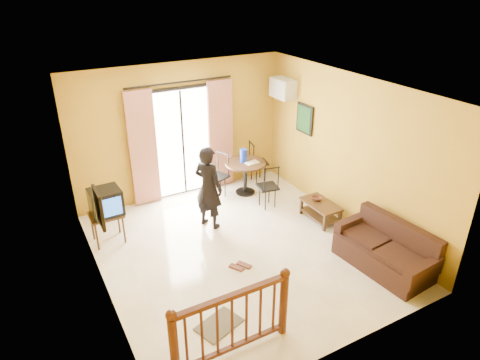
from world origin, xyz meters
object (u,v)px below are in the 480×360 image
television (106,202)px  coffee_table (320,209)px  sofa (386,251)px  dining_table (245,169)px  standing_person (208,188)px

television → coffee_table: (3.72, -1.22, -0.55)m
television → sofa: television is taller
coffee_table → dining_table: bearing=113.0°
coffee_table → standing_person: bearing=156.4°
dining_table → standing_person: 1.51m
sofa → standing_person: standing_person is taller
television → dining_table: size_ratio=0.62×
coffee_table → standing_person: standing_person is taller
coffee_table → standing_person: size_ratio=0.51×
coffee_table → sofa: sofa is taller
television → dining_table: television is taller
television → sofa: 4.74m
standing_person → dining_table: bearing=-85.3°
coffee_table → sofa: size_ratio=0.48×
television → standing_person: bearing=-14.5°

